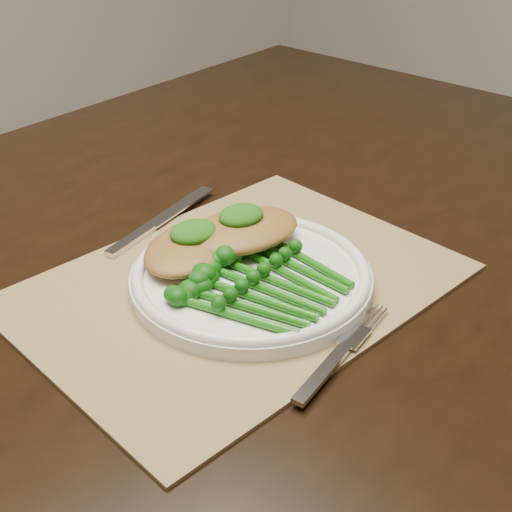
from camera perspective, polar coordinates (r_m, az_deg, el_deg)
dining_table at (r=1.03m, az=-7.64°, el=-18.72°), size 1.73×1.16×0.75m
placemat at (r=0.74m, az=-1.42°, el=-2.33°), size 0.46×0.35×0.00m
dinner_plate at (r=0.73m, az=-0.39°, el=-1.58°), size 0.25×0.25×0.02m
knife at (r=0.84m, az=-8.29°, el=2.43°), size 0.19×0.08×0.01m
fork at (r=0.65m, az=7.34°, el=-7.02°), size 0.16×0.06×0.00m
chicken_fillet_left at (r=0.75m, az=-5.21°, el=0.73°), size 0.15×0.13×0.03m
chicken_fillet_right at (r=0.76m, az=-1.07°, el=2.07°), size 0.14×0.10×0.03m
pesto_dollop_left at (r=0.75m, az=-5.02°, el=1.91°), size 0.05×0.04×0.02m
pesto_dollop_right at (r=0.76m, az=-1.21°, el=3.27°), size 0.05×0.04×0.02m
broccolini_bundle at (r=0.70m, az=1.48°, el=-2.45°), size 0.18×0.19×0.04m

